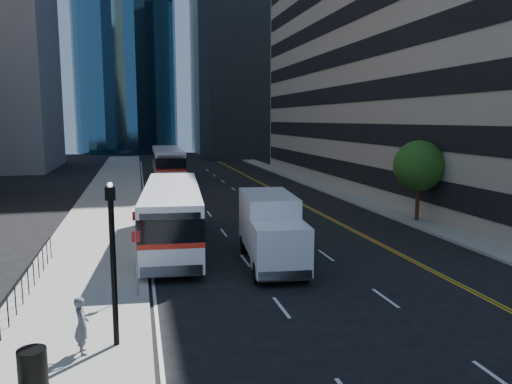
% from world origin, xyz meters
% --- Properties ---
extents(ground, '(160.00, 160.00, 0.00)m').
position_xyz_m(ground, '(0.00, 0.00, 0.00)').
color(ground, black).
rests_on(ground, ground).
extents(sidewalk_west, '(5.00, 90.00, 0.15)m').
position_xyz_m(sidewalk_west, '(-10.50, 25.00, 0.07)').
color(sidewalk_west, gray).
rests_on(sidewalk_west, ground).
extents(sidewalk_east, '(2.00, 90.00, 0.15)m').
position_xyz_m(sidewalk_east, '(9.00, 25.00, 0.07)').
color(sidewalk_east, gray).
rests_on(sidewalk_east, ground).
extents(parking_garage, '(30.00, 50.00, 25.00)m').
position_xyz_m(parking_garage, '(25.00, 23.00, 12.50)').
color(parking_garage, '#9E9384').
rests_on(parking_garage, ground).
extents(street_tree, '(3.20, 3.20, 5.10)m').
position_xyz_m(street_tree, '(9.00, 8.00, 3.64)').
color(street_tree, '#332114').
rests_on(street_tree, sidewalk_east).
extents(lamp_post, '(0.28, 0.28, 4.56)m').
position_xyz_m(lamp_post, '(-9.00, -6.00, 2.72)').
color(lamp_post, black).
rests_on(lamp_post, sidewalk_west).
extents(bus_front, '(3.64, 12.52, 3.18)m').
position_xyz_m(bus_front, '(-6.60, 5.42, 1.74)').
color(bus_front, white).
rests_on(bus_front, ground).
extents(bus_rear, '(3.04, 13.32, 3.43)m').
position_xyz_m(bus_rear, '(-5.09, 34.63, 1.87)').
color(bus_rear, silver).
rests_on(bus_rear, ground).
extents(box_truck, '(2.84, 6.71, 3.13)m').
position_xyz_m(box_truck, '(-2.49, 1.18, 1.65)').
color(box_truck, white).
rests_on(box_truck, ground).
extents(trash_can, '(0.86, 0.86, 1.02)m').
position_xyz_m(trash_can, '(-10.83, -8.05, 0.66)').
color(trash_can, black).
rests_on(trash_can, sidewalk_west).
extents(pedestrian, '(0.54, 0.68, 1.62)m').
position_xyz_m(pedestrian, '(-9.88, -6.35, 0.96)').
color(pedestrian, '#54535A').
rests_on(pedestrian, sidewalk_west).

